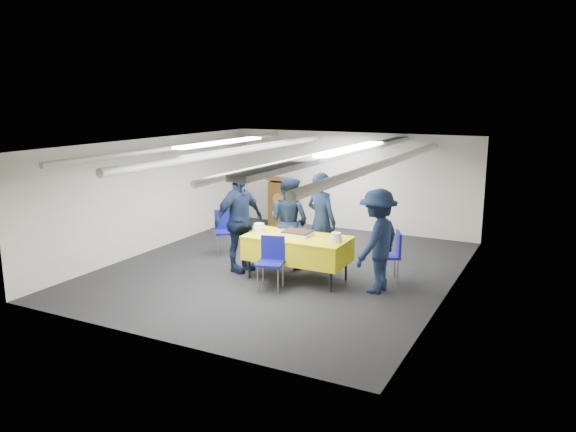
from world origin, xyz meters
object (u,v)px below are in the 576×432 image
Objects in this scene: podium at (282,201)px; sailor_d at (377,241)px; serving_table at (297,248)px; sheet_cake at (298,233)px; chair_right at (392,251)px; sailor_c at (239,221)px; chair_near at (271,257)px; sailor_a at (321,221)px; sailor_b at (289,221)px; chair_left at (225,227)px.

sailor_d is (3.53, -3.45, 0.23)m from podium.
sheet_cake reaches higher than serving_table.
chair_right is 2.75m from sailor_c.
serving_table is 1.42× the size of podium.
sailor_d reaches higher than podium.
chair_near is at bearing -64.66° from podium.
sailor_a reaches higher than sheet_cake.
sailor_d reaches higher than chair_right.
podium is (-2.09, 3.43, -0.20)m from sheet_cake.
sailor_c is at bearing 58.23° from sailor_b.
sailor_b is at bearing -60.16° from podium.
sailor_c reaches higher than sailor_b.
podium is 2.63m from chair_left.
serving_table is 4.08m from podium.
serving_table is 0.89m from sailor_b.
chair_near is 1.75m from sailor_d.
chair_right is 1.00× the size of chair_left.
sailor_b is (-1.98, 0.02, 0.31)m from chair_right.
chair_near is at bearing -37.98° from chair_left.
chair_near is 2.36m from chair_left.
sailor_c is at bearing 149.65° from chair_near.
sailor_a is (0.15, 0.68, 0.09)m from sheet_cake.
sailor_a is at bearing -109.39° from sailor_d.
sailor_d is at bearing -44.35° from podium.
serving_table is at bearing -58.72° from podium.
sailor_b reaches higher than chair_right.
sheet_cake is 0.73m from chair_near.
sailor_d is (1.29, -0.70, -0.05)m from sailor_a.
sailor_a reaches higher than chair_left.
chair_left is 0.48× the size of sailor_a.
sailor_a is (2.24, -2.75, 0.29)m from podium.
sailor_a is (0.31, 1.33, 0.37)m from chair_near.
chair_near is 2.08m from chair_right.
sailor_b is at bearing 126.83° from serving_table.
sheet_cake is (-0.03, 0.06, 0.25)m from serving_table.
sheet_cake is at bearing 138.90° from sailor_b.
chair_right is 3.53m from chair_left.
sailor_b is 0.90× the size of sailor_c.
sailor_c reaches higher than serving_table.
sailor_d is at bearing -0.83° from sheet_cake.
sailor_a is at bearing 77.59° from sheet_cake.
podium is at bearing 91.57° from chair_left.
sailor_a reaches higher than chair_near.
chair_left is at bearing 60.93° from sailor_c.
chair_near is at bearing -103.50° from sheet_cake.
chair_near is 1.19m from sailor_c.
chair_near is 1.41m from sailor_a.
sailor_b reaches higher than chair_near.
sailor_d is (1.41, 0.04, 0.29)m from serving_table.
chair_right is 2.01m from sailor_b.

